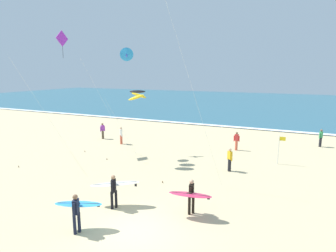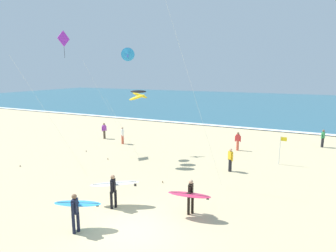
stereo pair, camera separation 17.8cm
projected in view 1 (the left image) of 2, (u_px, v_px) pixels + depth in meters
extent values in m
plane|color=#CCB789|center=(134.00, 230.00, 12.06)|extent=(160.00, 160.00, 0.00)
cube|color=#2D6075|center=(270.00, 103.00, 60.30)|extent=(160.00, 60.00, 0.08)
cube|color=white|center=(243.00, 128.00, 33.86)|extent=(160.00, 0.97, 0.01)
cylinder|color=black|center=(75.00, 224.00, 11.69)|extent=(0.13, 0.13, 0.88)
cylinder|color=black|center=(79.00, 222.00, 11.85)|extent=(0.13, 0.13, 0.88)
cube|color=black|center=(76.00, 207.00, 11.63)|extent=(0.33, 0.39, 0.60)
cube|color=white|center=(73.00, 206.00, 11.62)|extent=(0.10, 0.19, 0.32)
sphere|color=brown|center=(75.00, 197.00, 11.55)|extent=(0.21, 0.21, 0.21)
cylinder|color=black|center=(74.00, 210.00, 11.41)|extent=(0.09, 0.09, 0.56)
cylinder|color=black|center=(77.00, 202.00, 11.84)|extent=(0.09, 0.09, 0.26)
cylinder|color=black|center=(77.00, 203.00, 11.95)|extent=(0.26, 0.18, 0.14)
ellipsoid|color=#3399D8|center=(78.00, 204.00, 12.00)|extent=(2.04, 1.38, 0.13)
cube|color=#333333|center=(78.00, 203.00, 11.99)|extent=(1.58, 0.78, 0.06)
cube|color=#262628|center=(98.00, 205.00, 12.02)|extent=(0.11, 0.06, 0.14)
cylinder|color=black|center=(112.00, 201.00, 13.85)|extent=(0.13, 0.13, 0.88)
cylinder|color=black|center=(116.00, 199.00, 14.01)|extent=(0.13, 0.13, 0.88)
cube|color=black|center=(113.00, 185.00, 13.79)|extent=(0.33, 0.39, 0.60)
cube|color=blue|center=(111.00, 185.00, 13.78)|extent=(0.10, 0.19, 0.32)
sphere|color=#A87A59|center=(113.00, 177.00, 13.71)|extent=(0.21, 0.21, 0.21)
cylinder|color=black|center=(113.00, 188.00, 13.57)|extent=(0.09, 0.09, 0.56)
cylinder|color=black|center=(114.00, 182.00, 14.00)|extent=(0.09, 0.09, 0.26)
cylinder|color=black|center=(113.00, 183.00, 14.11)|extent=(0.26, 0.18, 0.14)
ellipsoid|color=white|center=(115.00, 184.00, 14.16)|extent=(2.47, 1.57, 0.27)
cube|color=#333333|center=(115.00, 183.00, 14.15)|extent=(1.96, 0.95, 0.18)
cube|color=#262628|center=(136.00, 185.00, 14.18)|extent=(0.11, 0.06, 0.14)
cylinder|color=black|center=(189.00, 206.00, 13.32)|extent=(0.13, 0.13, 0.88)
cylinder|color=black|center=(193.00, 204.00, 13.44)|extent=(0.13, 0.13, 0.88)
cube|color=black|center=(191.00, 190.00, 13.24)|extent=(0.26, 0.37, 0.60)
cube|color=yellow|center=(189.00, 189.00, 13.26)|extent=(0.05, 0.20, 0.32)
sphere|color=tan|center=(192.00, 182.00, 13.16)|extent=(0.21, 0.21, 0.21)
cylinder|color=black|center=(191.00, 190.00, 13.00)|extent=(0.09, 0.09, 0.26)
cylinder|color=black|center=(189.00, 193.00, 12.95)|extent=(0.26, 0.13, 0.14)
cylinder|color=black|center=(192.00, 189.00, 13.47)|extent=(0.09, 0.09, 0.56)
ellipsoid|color=#D83359|center=(190.00, 195.00, 12.91)|extent=(2.04, 0.92, 0.10)
cube|color=#333333|center=(190.00, 194.00, 12.90)|extent=(1.71, 0.36, 0.03)
cube|color=#262628|center=(208.00, 198.00, 12.73)|extent=(0.12, 0.03, 0.14)
cone|color=#2D99DB|center=(127.00, 54.00, 22.85)|extent=(1.06, 0.82, 1.09)
cube|color=purple|center=(127.00, 56.00, 22.88)|extent=(0.23, 0.34, 0.24)
cylinder|color=silver|center=(105.00, 105.00, 23.37)|extent=(3.09, 1.99, 7.61)
cylinder|color=brown|center=(85.00, 151.00, 23.85)|extent=(0.06, 0.06, 0.10)
cube|color=purple|center=(62.00, 38.00, 22.43)|extent=(0.08, 1.24, 1.24)
cylinder|color=black|center=(63.00, 52.00, 22.63)|extent=(0.02, 0.02, 0.87)
cylinder|color=silver|center=(42.00, 108.00, 21.36)|extent=(0.19, 4.69, 7.58)
cylinder|color=brown|center=(19.00, 167.00, 20.03)|extent=(0.06, 0.06, 0.10)
ellipsoid|color=yellow|center=(136.00, 97.00, 19.94)|extent=(1.33, 1.08, 0.55)
ellipsoid|color=black|center=(138.00, 92.00, 20.78)|extent=(1.32, 1.07, 0.20)
ellipsoid|color=yellow|center=(139.00, 95.00, 21.75)|extent=(1.33, 1.08, 0.55)
cylinder|color=silver|center=(122.00, 129.00, 21.30)|extent=(2.22, 1.04, 4.63)
cylinder|color=brown|center=(107.00, 159.00, 21.74)|extent=(0.06, 0.06, 0.10)
cylinder|color=silver|center=(193.00, 91.00, 15.89)|extent=(3.40, 0.92, 10.86)
cylinder|color=brown|center=(162.00, 182.00, 17.21)|extent=(0.06, 0.06, 0.10)
cylinder|color=#D8593F|center=(236.00, 145.00, 24.34)|extent=(0.22, 0.22, 0.84)
cube|color=red|center=(237.00, 137.00, 24.21)|extent=(0.32, 0.19, 0.54)
sphere|color=brown|center=(237.00, 133.00, 24.14)|extent=(0.20, 0.20, 0.20)
cylinder|color=red|center=(239.00, 139.00, 24.15)|extent=(0.08, 0.08, 0.50)
cylinder|color=red|center=(234.00, 138.00, 24.32)|extent=(0.08, 0.08, 0.50)
cylinder|color=#4C3D2D|center=(103.00, 135.00, 28.48)|extent=(0.22, 0.22, 0.84)
cube|color=purple|center=(103.00, 128.00, 28.36)|extent=(0.32, 0.37, 0.54)
sphere|color=brown|center=(102.00, 124.00, 28.29)|extent=(0.20, 0.20, 0.20)
cylinder|color=purple|center=(101.00, 129.00, 28.26)|extent=(0.08, 0.08, 0.50)
cylinder|color=purple|center=(105.00, 129.00, 28.49)|extent=(0.08, 0.08, 0.50)
cylinder|color=black|center=(229.00, 165.00, 19.19)|extent=(0.22, 0.22, 0.84)
cube|color=gold|center=(230.00, 155.00, 19.06)|extent=(0.36, 0.34, 0.54)
sphere|color=tan|center=(230.00, 150.00, 18.99)|extent=(0.20, 0.20, 0.20)
cylinder|color=gold|center=(232.00, 157.00, 18.89)|extent=(0.08, 0.08, 0.50)
cylinder|color=gold|center=(228.00, 156.00, 19.26)|extent=(0.08, 0.08, 0.50)
cylinder|color=#D8593F|center=(121.00, 140.00, 26.44)|extent=(0.22, 0.22, 0.84)
cube|color=white|center=(121.00, 132.00, 26.31)|extent=(0.35, 0.36, 0.54)
sphere|color=tan|center=(121.00, 128.00, 26.24)|extent=(0.20, 0.20, 0.20)
cylinder|color=white|center=(121.00, 134.00, 26.13)|extent=(0.08, 0.08, 0.50)
cylinder|color=white|center=(121.00, 133.00, 26.52)|extent=(0.08, 0.08, 0.50)
cylinder|color=black|center=(320.00, 142.00, 25.44)|extent=(0.22, 0.22, 0.84)
cube|color=#339351|center=(321.00, 135.00, 25.32)|extent=(0.32, 0.37, 0.54)
sphere|color=brown|center=(321.00, 130.00, 25.25)|extent=(0.20, 0.20, 0.20)
cylinder|color=#339351|center=(322.00, 135.00, 25.45)|extent=(0.08, 0.08, 0.50)
cylinder|color=#339351|center=(320.00, 136.00, 25.22)|extent=(0.08, 0.08, 0.50)
cylinder|color=silver|center=(278.00, 150.00, 20.55)|extent=(0.05, 0.05, 2.10)
cube|color=yellow|center=(283.00, 139.00, 20.30)|extent=(0.40, 0.02, 0.28)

